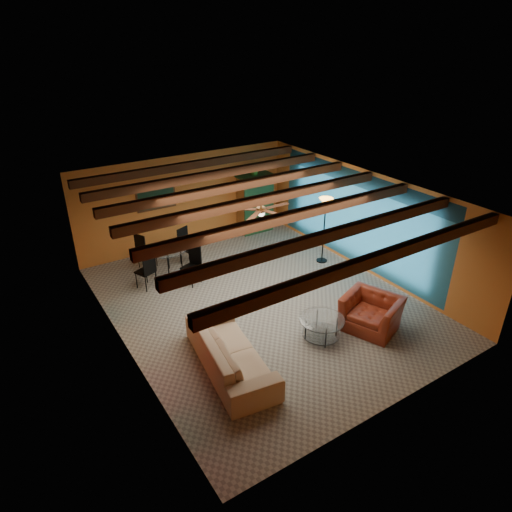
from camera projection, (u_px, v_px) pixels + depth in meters
room at (258, 208)px, 9.79m from camera, size 6.52×8.01×2.71m
sofa at (230, 351)px, 8.55m from camera, size 1.37×2.69×0.75m
armchair at (371, 313)px, 9.70m from camera, size 1.37×1.45×0.75m
coffee_table at (321, 328)px, 9.42m from camera, size 1.22×1.22×0.48m
dining_table at (168, 257)px, 11.75m from camera, size 2.60×2.60×1.04m
armoire at (255, 204)px, 14.21m from camera, size 1.03×0.51×1.80m
floor_lamp at (324, 230)px, 12.26m from camera, size 0.47×0.47×1.87m
ceiling_fan at (261, 209)px, 9.71m from camera, size 1.50×1.50×0.44m
painting at (156, 197)px, 12.57m from camera, size 1.05×0.03×0.65m
potted_plant at (255, 169)px, 13.70m from camera, size 0.51×0.47×0.47m
vase at (166, 236)px, 11.47m from camera, size 0.23×0.23×0.19m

